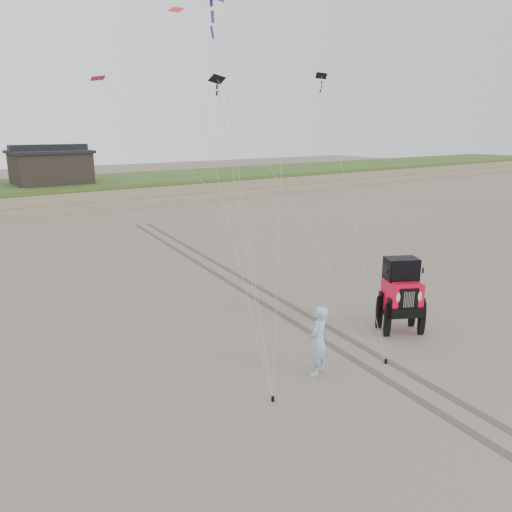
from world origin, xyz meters
name	(u,v)px	position (x,y,z in m)	size (l,w,h in m)	color
ground	(339,362)	(0.00, 0.00, 0.00)	(160.00, 160.00, 0.00)	#6B6054
dune_ridge	(28,195)	(0.00, 37.50, 0.82)	(160.00, 14.25, 1.73)	#7A6B54
cabin	(51,166)	(2.00, 37.00, 3.24)	(6.40, 5.40, 3.35)	black
jeep	(401,303)	(3.18, 0.40, 0.97)	(2.26, 5.23, 1.95)	red
man	(318,341)	(-0.97, -0.15, 0.97)	(0.70, 0.46, 1.93)	#8DA2DA
kite_flock	(225,1)	(1.97, 8.69, 11.19)	(9.20, 5.61, 5.74)	black
stake_main	(273,399)	(-2.80, -0.54, 0.06)	(0.08, 0.08, 0.12)	black
stake_aux	(386,361)	(1.02, -0.85, 0.06)	(0.08, 0.08, 0.12)	black
tire_tracks	(238,282)	(2.00, 8.00, 0.00)	(5.22, 29.74, 0.01)	#4C443D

